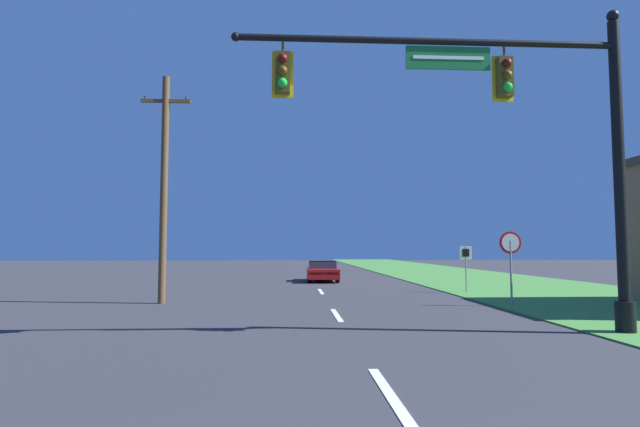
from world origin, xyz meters
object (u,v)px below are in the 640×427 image
(signal_mast, at_px, (525,133))
(car_ahead, at_px, (322,271))
(stop_sign, at_px, (510,251))
(route_sign_post, at_px, (466,258))
(utility_pole_near, at_px, (164,184))

(signal_mast, relative_size, car_ahead, 2.19)
(signal_mast, height_order, stop_sign, signal_mast)
(car_ahead, relative_size, route_sign_post, 2.11)
(signal_mast, height_order, car_ahead, signal_mast)
(signal_mast, relative_size, utility_pole_near, 1.13)
(car_ahead, bearing_deg, signal_mast, -78.99)
(route_sign_post, bearing_deg, car_ahead, 126.71)
(signal_mast, relative_size, route_sign_post, 4.61)
(car_ahead, relative_size, stop_sign, 1.71)
(route_sign_post, relative_size, utility_pole_near, 0.25)
(route_sign_post, height_order, utility_pole_near, utility_pole_near)
(signal_mast, distance_m, route_sign_post, 11.38)
(stop_sign, xyz_separation_m, route_sign_post, (0.28, 5.21, -0.34))
(signal_mast, bearing_deg, utility_pole_near, 145.22)
(stop_sign, distance_m, utility_pole_near, 12.48)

